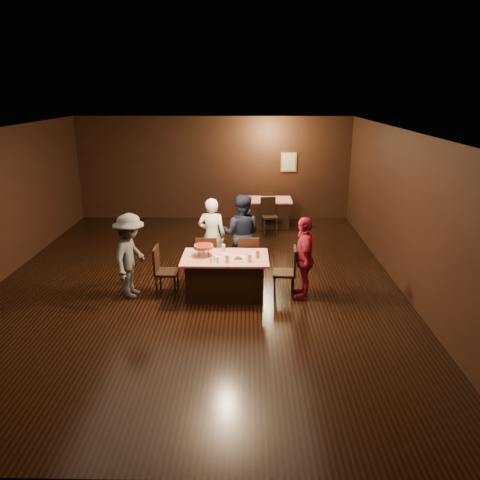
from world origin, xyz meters
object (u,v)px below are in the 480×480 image
chair_end_left (167,271)px  glass_front_right (249,258)px  chair_far_right (247,258)px  chair_back_near (269,216)px  pizza_stand (204,246)px  glass_back (223,248)px  chair_far_left (207,258)px  diner_navy_hoodie (242,234)px  main_table (225,276)px  glass_amber (258,254)px  chair_back_far (267,204)px  diner_white_jacket (212,236)px  diner_grey_knit (130,256)px  plate_empty (255,254)px  diner_red_shirt (304,258)px  chair_end_right (284,272)px  glass_front_left (227,259)px  back_table (268,212)px

chair_end_left → glass_front_right: bearing=-98.0°
chair_far_right → chair_back_near: 3.36m
chair_far_right → pizza_stand: 1.16m
chair_back_near → glass_back: (-1.05, -3.76, 0.37)m
chair_far_left → diner_navy_hoodie: bearing=-145.9°
glass_back → main_table: bearing=-80.5°
chair_far_right → glass_amber: size_ratio=6.79×
chair_far_right → chair_back_far: size_ratio=1.00×
chair_back_near → diner_white_jacket: size_ratio=0.59×
chair_back_near → pizza_stand: 4.27m
diner_white_jacket → diner_grey_knit: 1.89m
chair_back_far → glass_front_right: bearing=82.4°
pizza_stand → plate_empty: bearing=6.0°
chair_back_near → diner_grey_knit: (-2.75, -4.12, 0.32)m
chair_far_left → diner_red_shirt: 2.05m
chair_back_near → diner_grey_knit: bearing=-133.5°
chair_end_right → diner_white_jacket: 1.89m
glass_front_left → glass_amber: 0.60m
back_table → glass_amber: (-0.40, -4.81, 0.46)m
chair_far_right → glass_front_left: bearing=62.8°
back_table → diner_red_shirt: 4.86m
main_table → chair_end_right: 1.10m
back_table → pizza_stand: 4.94m
diner_white_jacket → glass_back: size_ratio=11.50×
diner_white_jacket → glass_amber: size_ratio=11.50×
glass_front_left → glass_amber: same height
pizza_stand → glass_front_left: 0.58m
chair_back_far → diner_grey_knit: diner_grey_knit is taller
chair_end_left → glass_front_left: size_ratio=6.79×
plate_empty → back_table: bearing=84.4°
chair_back_far → pizza_stand: pizza_stand is taller
glass_amber → glass_back: (-0.65, 0.35, 0.00)m
chair_back_far → glass_amber: size_ratio=6.79×
main_table → diner_grey_knit: (-1.75, -0.06, 0.41)m
diner_red_shirt → glass_amber: (-0.85, 0.02, 0.06)m
chair_far_left → glass_amber: 1.33m
plate_empty → glass_amber: 0.22m
chair_back_near → plate_empty: (-0.45, -3.91, 0.30)m
chair_end_left → main_table: bearing=-88.8°
chair_back_near → plate_empty: size_ratio=3.80×
glass_front_left → main_table: bearing=99.5°
diner_navy_hoodie → diner_white_jacket: bearing=14.3°
chair_far_left → plate_empty: (0.95, -0.60, 0.30)m
diner_grey_knit → glass_front_right: size_ratio=11.41×
chair_end_left → chair_back_near: size_ratio=1.00×
chair_back_near → diner_grey_knit: size_ratio=0.59×
diner_white_jacket → glass_amber: (0.93, -1.24, 0.04)m
plate_empty → glass_front_left: bearing=-138.0°
diner_red_shirt → plate_empty: (-0.90, 0.22, -0.00)m
back_table → diner_navy_hoodie: diner_navy_hoodie is taller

